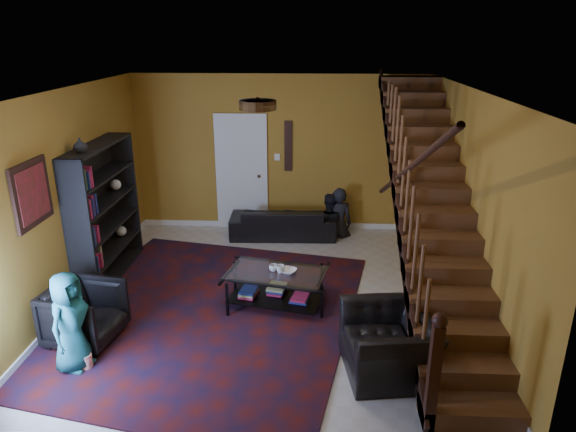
# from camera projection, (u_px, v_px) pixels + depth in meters

# --- Properties ---
(floor) EXTENTS (5.50, 5.50, 0.00)m
(floor) POSITION_uv_depth(u_px,v_px,m) (268.00, 298.00, 7.10)
(floor) COLOR beige
(floor) RESTS_ON ground
(room) EXTENTS (5.50, 5.50, 5.50)m
(room) POSITION_uv_depth(u_px,v_px,m) (194.00, 253.00, 8.39)
(room) COLOR #A27524
(room) RESTS_ON ground
(staircase) EXTENTS (0.95, 5.02, 3.18)m
(staircase) POSITION_uv_depth(u_px,v_px,m) (432.00, 205.00, 6.52)
(staircase) COLOR brown
(staircase) RESTS_ON floor
(bookshelf) EXTENTS (0.35, 1.80, 2.00)m
(bookshelf) POSITION_uv_depth(u_px,v_px,m) (106.00, 215.00, 7.45)
(bookshelf) COLOR black
(bookshelf) RESTS_ON floor
(door) EXTENTS (0.82, 0.05, 2.05)m
(door) POSITION_uv_depth(u_px,v_px,m) (242.00, 174.00, 9.34)
(door) COLOR silver
(door) RESTS_ON floor
(framed_picture) EXTENTS (0.04, 0.74, 0.74)m
(framed_picture) POSITION_uv_depth(u_px,v_px,m) (32.00, 194.00, 5.78)
(framed_picture) COLOR maroon
(framed_picture) RESTS_ON room
(wall_hanging) EXTENTS (0.14, 0.03, 0.90)m
(wall_hanging) POSITION_uv_depth(u_px,v_px,m) (288.00, 146.00, 9.13)
(wall_hanging) COLOR black
(wall_hanging) RESTS_ON room
(ceiling_fixture) EXTENTS (0.40, 0.40, 0.10)m
(ceiling_fixture) POSITION_uv_depth(u_px,v_px,m) (258.00, 105.00, 5.42)
(ceiling_fixture) COLOR #3F2814
(ceiling_fixture) RESTS_ON room
(rug) EXTENTS (4.53, 4.94, 0.02)m
(rug) POSITION_uv_depth(u_px,v_px,m) (203.00, 313.00, 6.70)
(rug) COLOR #410F0B
(rug) RESTS_ON floor
(sofa) EXTENTS (1.89, 0.79, 0.55)m
(sofa) POSITION_uv_depth(u_px,v_px,m) (283.00, 222.00, 9.16)
(sofa) COLOR black
(sofa) RESTS_ON floor
(armchair_left) EXTENTS (0.89, 0.88, 0.71)m
(armchair_left) POSITION_uv_depth(u_px,v_px,m) (85.00, 314.00, 6.01)
(armchair_left) COLOR black
(armchair_left) RESTS_ON floor
(armchair_right) EXTENTS (1.03, 1.14, 0.67)m
(armchair_right) POSITION_uv_depth(u_px,v_px,m) (388.00, 343.00, 5.48)
(armchair_right) COLOR black
(armchair_right) RESTS_ON floor
(person_adult_a) EXTENTS (0.51, 0.35, 1.35)m
(person_adult_a) POSITION_uv_depth(u_px,v_px,m) (338.00, 224.00, 9.18)
(person_adult_a) COLOR black
(person_adult_a) RESTS_ON sofa
(person_adult_b) EXTENTS (0.62, 0.50, 1.25)m
(person_adult_b) POSITION_uv_depth(u_px,v_px,m) (328.00, 227.00, 9.20)
(person_adult_b) COLOR black
(person_adult_b) RESTS_ON sofa
(person_child) EXTENTS (0.49, 0.63, 1.14)m
(person_child) POSITION_uv_depth(u_px,v_px,m) (70.00, 322.00, 5.44)
(person_child) COLOR #1A6463
(person_child) RESTS_ON armchair_left
(coffee_table) EXTENTS (1.40, 1.00, 0.48)m
(coffee_table) POSITION_uv_depth(u_px,v_px,m) (276.00, 286.00, 6.82)
(coffee_table) COLOR black
(coffee_table) RESTS_ON floor
(cup_a) EXTENTS (0.13, 0.13, 0.09)m
(cup_a) POSITION_uv_depth(u_px,v_px,m) (273.00, 268.00, 6.77)
(cup_a) COLOR #999999
(cup_a) RESTS_ON coffee_table
(cup_b) EXTENTS (0.13, 0.13, 0.10)m
(cup_b) POSITION_uv_depth(u_px,v_px,m) (280.00, 269.00, 6.73)
(cup_b) COLOR #999999
(cup_b) RESTS_ON coffee_table
(bowl) EXTENTS (0.27, 0.27, 0.05)m
(bowl) POSITION_uv_depth(u_px,v_px,m) (288.00, 271.00, 6.73)
(bowl) COLOR #999999
(bowl) RESTS_ON coffee_table
(vase) EXTENTS (0.18, 0.18, 0.19)m
(vase) POSITION_uv_depth(u_px,v_px,m) (80.00, 145.00, 6.59)
(vase) COLOR #999999
(vase) RESTS_ON bookshelf
(popcorn_bucket) EXTENTS (0.15, 0.15, 0.16)m
(popcorn_bucket) POSITION_uv_depth(u_px,v_px,m) (86.00, 361.00, 5.57)
(popcorn_bucket) COLOR red
(popcorn_bucket) RESTS_ON rug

